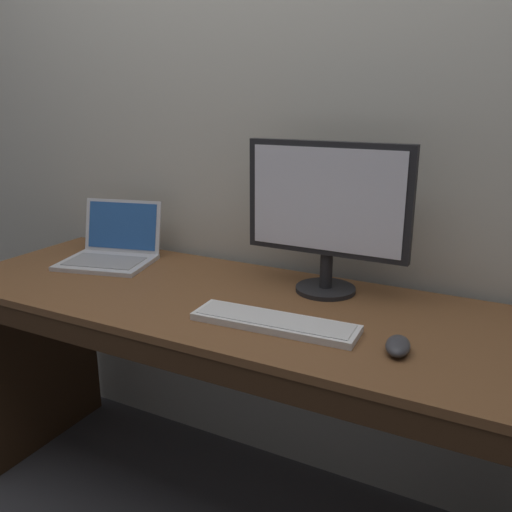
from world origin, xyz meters
name	(u,v)px	position (x,y,z in m)	size (l,w,h in m)	color
back_wall	(284,42)	(0.00, 0.37, 1.52)	(4.97, 0.04, 3.04)	beige
desk	(227,376)	(0.00, -0.01, 0.52)	(1.81, 0.64, 0.78)	brown
laptop_silver	(111,252)	(-0.55, 0.11, 0.82)	(0.36, 0.34, 0.20)	silver
external_monitor	(327,209)	(0.24, 0.17, 1.04)	(0.49, 0.18, 0.45)	black
wired_keyboard	(274,322)	(0.22, -0.12, 0.79)	(0.44, 0.14, 0.02)	white
computer_mouse	(398,346)	(0.53, -0.13, 0.80)	(0.06, 0.10, 0.03)	#38383D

